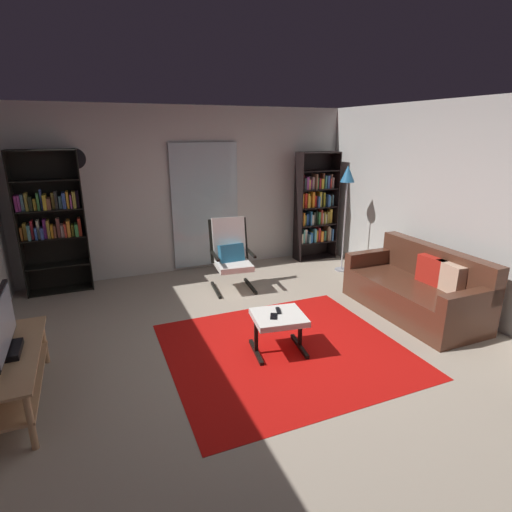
{
  "coord_description": "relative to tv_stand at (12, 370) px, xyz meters",
  "views": [
    {
      "loc": [
        -1.54,
        -3.47,
        2.22
      ],
      "look_at": [
        0.27,
        0.86,
        0.76
      ],
      "focal_mm": 28.24,
      "sensor_mm": 36.0,
      "label": 1
    }
  ],
  "objects": [
    {
      "name": "wall_back",
      "position": [
        2.29,
        2.9,
        0.98
      ],
      "size": [
        5.6,
        0.06,
        2.6
      ],
      "primitive_type": "cube",
      "color": "silver",
      "rests_on": "ground"
    },
    {
      "name": "bookshelf_near_tv",
      "position": [
        0.25,
        2.66,
        0.72
      ],
      "size": [
        0.86,
        0.3,
        1.99
      ],
      "color": "black",
      "rests_on": "ground"
    },
    {
      "name": "area_rug",
      "position": [
        2.49,
        -0.11,
        -0.32
      ],
      "size": [
        2.41,
        2.2,
        0.01
      ],
      "primitive_type": "cube",
      "color": "red",
      "rests_on": "ground"
    },
    {
      "name": "ground_plane",
      "position": [
        2.29,
        -0.0,
        -0.32
      ],
      "size": [
        7.02,
        7.02,
        0.0
      ],
      "primitive_type": "plane",
      "color": "#AD9E8A"
    },
    {
      "name": "tv_remote",
      "position": [
        2.45,
        -0.02,
        0.11
      ],
      "size": [
        0.08,
        0.15,
        0.02
      ],
      "primitive_type": "cube",
      "rotation": [
        0.0,
        0.0,
        -0.32
      ],
      "color": "black",
      "rests_on": "ottoman"
    },
    {
      "name": "wall_clock",
      "position": [
        0.64,
        2.82,
        1.53
      ],
      "size": [
        0.29,
        0.03,
        0.29
      ],
      "color": "silver"
    },
    {
      "name": "television",
      "position": [
        0.0,
        -0.02,
        0.4
      ],
      "size": [
        0.2,
        0.83,
        0.5
      ],
      "color": "black",
      "rests_on": "tv_stand"
    },
    {
      "name": "wall_right",
      "position": [
        4.99,
        -0.0,
        0.98
      ],
      "size": [
        0.06,
        6.0,
        2.6
      ],
      "primitive_type": "cube",
      "color": "silver",
      "rests_on": "ground"
    },
    {
      "name": "bookshelf_near_sofa",
      "position": [
        4.43,
        2.61,
        0.59
      ],
      "size": [
        0.74,
        0.3,
        1.88
      ],
      "color": "black",
      "rests_on": "ground"
    },
    {
      "name": "leather_sofa",
      "position": [
        4.45,
        0.09,
        -0.02
      ],
      "size": [
        0.84,
        1.78,
        0.83
      ],
      "color": "#522D1E",
      "rests_on": "ground"
    },
    {
      "name": "lounge_armchair",
      "position": [
        2.58,
        1.83,
        0.21
      ],
      "size": [
        0.62,
        0.7,
        1.02
      ],
      "color": "black",
      "rests_on": "ground"
    },
    {
      "name": "glass_door_panel",
      "position": [
        2.5,
        2.83,
        0.73
      ],
      "size": [
        1.1,
        0.01,
        2.0
      ],
      "primitive_type": "cube",
      "color": "silver"
    },
    {
      "name": "cell_phone",
      "position": [
        2.35,
        -0.12,
        0.1
      ],
      "size": [
        0.12,
        0.16,
        0.01
      ],
      "primitive_type": "cube",
      "rotation": [
        0.0,
        0.0,
        -0.47
      ],
      "color": "black",
      "rests_on": "ottoman"
    },
    {
      "name": "floor_lamp_by_shelf",
      "position": [
        4.51,
        1.82,
        1.11
      ],
      "size": [
        0.22,
        0.22,
        1.71
      ],
      "color": "#A5A5AD",
      "rests_on": "ground"
    },
    {
      "name": "ottoman",
      "position": [
        2.42,
        -0.09,
        0.03
      ],
      "size": [
        0.58,
        0.55,
        0.42
      ],
      "color": "white",
      "rests_on": "ground"
    },
    {
      "name": "tv_stand",
      "position": [
        0.0,
        0.0,
        0.0
      ],
      "size": [
        0.47,
        1.34,
        0.48
      ],
      "color": "tan",
      "rests_on": "ground"
    }
  ]
}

